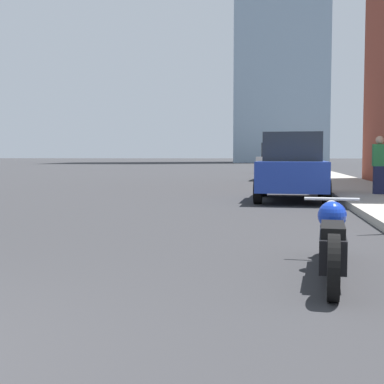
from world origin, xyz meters
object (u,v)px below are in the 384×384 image
object	(u,v)px
motorcycle	(332,240)
pedestrian	(379,165)
parked_car_blue	(292,168)
parked_car_white	(279,161)
parked_car_black	(279,161)

from	to	relation	value
motorcycle	pedestrian	distance (m)	9.95
motorcycle	parked_car_blue	distance (m)	9.06
motorcycle	pedestrian	world-z (taller)	pedestrian
motorcycle	pedestrian	xyz separation A→B (m)	(2.35, 9.64, 0.60)
parked_car_blue	parked_car_white	size ratio (longest dim) A/B	0.94
motorcycle	parked_car_white	distance (m)	21.26
parked_car_white	pedestrian	distance (m)	11.87
parked_car_black	pedestrian	distance (m)	22.03
parked_car_blue	parked_car_white	xyz separation A→B (m)	(-0.11, 12.21, 0.03)
motorcycle	parked_car_black	bearing A→B (deg)	95.68
parked_car_white	parked_car_black	xyz separation A→B (m)	(0.22, 10.30, -0.06)
motorcycle	parked_car_black	xyz separation A→B (m)	(0.11, 31.56, 0.49)
parked_car_blue	pedestrian	bearing A→B (deg)	17.09
parked_car_white	pedestrian	xyz separation A→B (m)	(2.47, -11.61, 0.05)
motorcycle	parked_car_blue	bearing A→B (deg)	95.91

